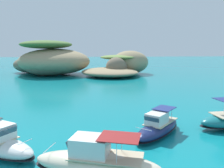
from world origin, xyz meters
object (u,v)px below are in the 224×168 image
at_px(islet_large, 50,62).
at_px(islet_small, 121,65).
at_px(motorboat_cream, 96,162).
at_px(motorboat_navy, 158,127).

xyz_separation_m(islet_large, islet_small, (18.91, -3.68, -0.81)).
relative_size(islet_large, islet_small, 1.11).
height_order(islet_large, motorboat_cream, islet_large).
bearing_deg(motorboat_cream, islet_small, 79.36).
height_order(islet_large, motorboat_navy, islet_large).
xyz_separation_m(islet_small, motorboat_cream, (-9.32, -49.64, -1.79)).
bearing_deg(motorboat_cream, motorboat_navy, 46.09).
bearing_deg(islet_large, motorboat_navy, -72.77).
bearing_deg(islet_small, motorboat_navy, -95.26).
bearing_deg(motorboat_cream, islet_large, 100.19).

